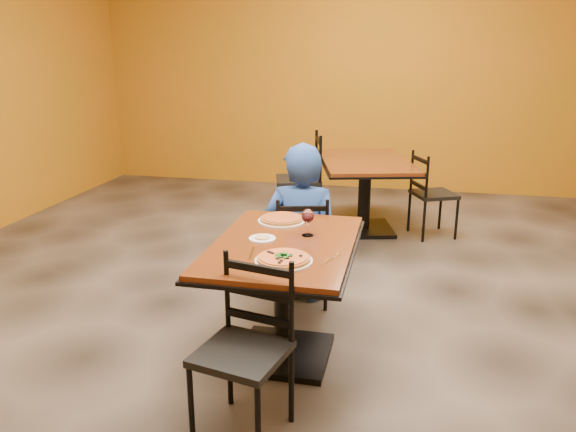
% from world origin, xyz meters
% --- Properties ---
extents(floor, '(7.00, 8.00, 0.01)m').
position_xyz_m(floor, '(0.00, 0.00, 0.00)').
color(floor, black).
rests_on(floor, ground).
extents(wall_back, '(7.00, 0.01, 3.00)m').
position_xyz_m(wall_back, '(0.00, 4.00, 1.50)').
color(wall_back, '#B96514').
rests_on(wall_back, ground).
extents(table_main, '(0.83, 1.23, 0.75)m').
position_xyz_m(table_main, '(0.00, -0.50, 0.56)').
color(table_main, maroon).
rests_on(table_main, floor).
extents(table_second, '(1.18, 1.49, 0.75)m').
position_xyz_m(table_second, '(0.26, 2.10, 0.56)').
color(table_second, maroon).
rests_on(table_second, floor).
extents(chair_main_near, '(0.47, 0.47, 0.88)m').
position_xyz_m(chair_main_near, '(-0.04, -1.24, 0.44)').
color(chair_main_near, black).
rests_on(chair_main_near, floor).
extents(chair_main_far, '(0.46, 0.46, 0.84)m').
position_xyz_m(chair_main_far, '(-0.06, 0.30, 0.42)').
color(chair_main_far, black).
rests_on(chair_main_far, floor).
extents(chair_second_left, '(0.56, 0.56, 1.00)m').
position_xyz_m(chair_second_left, '(-0.44, 2.10, 0.50)').
color(chair_second_left, black).
rests_on(chair_second_left, floor).
extents(chair_second_right, '(0.51, 0.51, 0.85)m').
position_xyz_m(chair_second_right, '(0.95, 2.10, 0.43)').
color(chair_second_right, black).
rests_on(chair_second_right, floor).
extents(diner, '(0.60, 0.40, 1.18)m').
position_xyz_m(diner, '(-0.08, 0.46, 0.59)').
color(diner, '#1A4491').
rests_on(diner, floor).
extents(plate_main, '(0.31, 0.31, 0.01)m').
position_xyz_m(plate_main, '(0.07, -0.80, 0.76)').
color(plate_main, white).
rests_on(plate_main, table_main).
extents(pizza_main, '(0.28, 0.28, 0.02)m').
position_xyz_m(pizza_main, '(0.07, -0.80, 0.77)').
color(pizza_main, maroon).
rests_on(pizza_main, plate_main).
extents(plate_far, '(0.31, 0.31, 0.01)m').
position_xyz_m(plate_far, '(-0.10, -0.11, 0.76)').
color(plate_far, white).
rests_on(plate_far, table_main).
extents(pizza_far, '(0.28, 0.28, 0.02)m').
position_xyz_m(pizza_far, '(-0.10, -0.11, 0.77)').
color(pizza_far, '#B66723').
rests_on(pizza_far, plate_far).
extents(side_plate, '(0.16, 0.16, 0.01)m').
position_xyz_m(side_plate, '(-0.14, -0.48, 0.76)').
color(side_plate, white).
rests_on(side_plate, table_main).
extents(dip, '(0.09, 0.09, 0.01)m').
position_xyz_m(dip, '(-0.14, -0.48, 0.76)').
color(dip, tan).
rests_on(dip, side_plate).
extents(wine_glass, '(0.08, 0.08, 0.18)m').
position_xyz_m(wine_glass, '(0.11, -0.35, 0.84)').
color(wine_glass, white).
rests_on(wine_glass, table_main).
extents(fork, '(0.05, 0.19, 0.00)m').
position_xyz_m(fork, '(-0.13, -0.72, 0.75)').
color(fork, silver).
rests_on(fork, table_main).
extents(knife, '(0.09, 0.20, 0.00)m').
position_xyz_m(knife, '(0.31, -0.71, 0.75)').
color(knife, silver).
rests_on(knife, table_main).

